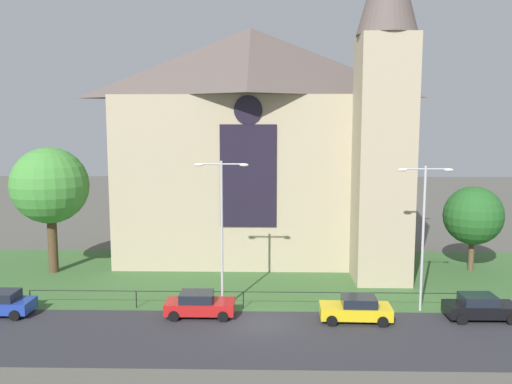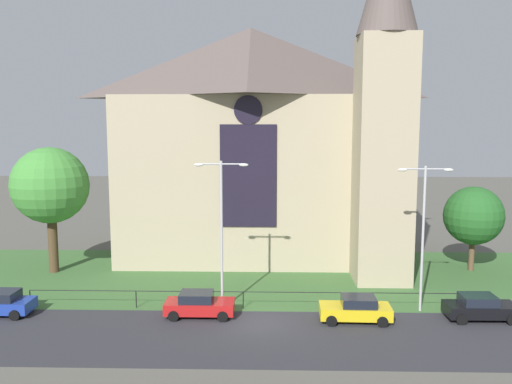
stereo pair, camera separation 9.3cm
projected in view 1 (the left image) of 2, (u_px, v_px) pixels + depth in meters
The scene contains 12 objects.
ground at pixel (262, 275), 41.09m from camera, with size 160.00×160.00×0.00m, color #56544C.
road_asphalt at pixel (260, 337), 29.19m from camera, with size 120.00×8.00×0.01m, color #2D2D33.
grass_verge at pixel (262, 283), 39.11m from camera, with size 120.00×20.00×0.01m, color #3D6633.
church_building at pixel (259, 141), 46.10m from camera, with size 23.20×16.20×26.00m.
iron_railing at pixel (243, 294), 33.56m from camera, with size 27.57×0.07×1.13m.
tree_left_far at pixel (50, 186), 41.24m from camera, with size 5.98×5.98×9.95m.
tree_right_far at pixel (473, 216), 42.10m from camera, with size 4.67×4.67×6.81m.
streetlamp_near at pixel (222, 218), 32.87m from camera, with size 3.37×0.26×9.46m.
streetlamp_far at pixel (424, 221), 32.61m from camera, with size 3.37×0.26×9.17m.
parked_car_red at pixel (199, 304), 32.24m from camera, with size 4.20×2.02×1.51m.
parked_car_yellow at pixel (356, 309), 31.45m from camera, with size 4.25×2.12×1.51m.
parked_car_black at pixel (480, 307), 31.75m from camera, with size 4.22×2.06×1.51m.
Camera 1 is at (0.42, -29.95, 11.63)m, focal length 37.03 mm.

